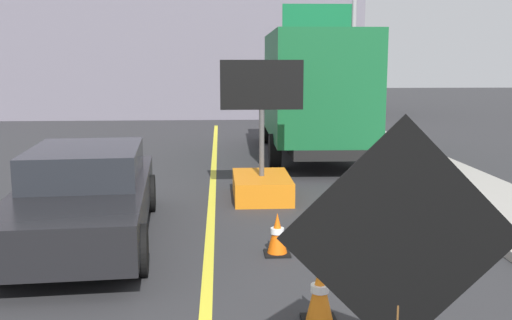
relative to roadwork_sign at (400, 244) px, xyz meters
The scene contains 9 objects.
lane_center_stripe 3.89m from the roadwork_sign, 112.09° to the left, with size 0.14×36.00×0.01m, color yellow.
roadwork_sign is the anchor object (origin of this frame).
arrow_board_trailer 7.80m from the roadwork_sign, 92.78° to the left, with size 1.60×1.80×2.70m.
box_truck 12.97m from the roadwork_sign, 83.91° to the left, with size 2.72×7.76×3.42m.
pickup_car 6.13m from the roadwork_sign, 121.95° to the left, with size 2.27×5.17×1.38m.
highway_guide_sign 19.22m from the roadwork_sign, 80.69° to the left, with size 2.79×0.21×5.00m.
far_building_block 27.93m from the roadwork_sign, 98.91° to the left, with size 19.59×7.15×9.45m, color slate.
traffic_cone_near_sign 2.34m from the roadwork_sign, 94.94° to the left, with size 0.36×0.36×0.65m.
traffic_cone_mid_lane 4.41m from the roadwork_sign, 95.41° to the left, with size 0.36×0.36×0.60m.
Camera 1 is at (0.18, -1.05, 2.66)m, focal length 41.69 mm.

